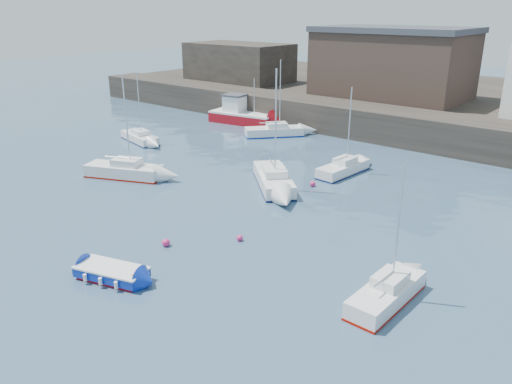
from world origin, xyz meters
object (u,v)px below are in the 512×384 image
Objects in this scene: buoy_near at (166,246)px; buoy_far at (313,186)px; sailboat_c at (387,293)px; sailboat_e at (140,137)px; sailboat_b at (273,179)px; fishing_boat at (241,114)px; blue_dinghy at (112,272)px; sailboat_a at (124,170)px; sailboat_h at (274,131)px; buoy_mid at (240,241)px; sailboat_f at (343,168)px.

buoy_near is 1.06× the size of buoy_far.
sailboat_e reaches higher than sailboat_c.
sailboat_b is 16.08m from sailboat_c.
sailboat_b is (15.93, -14.58, -0.43)m from fishing_boat.
sailboat_b is (-2.22, 15.57, 0.18)m from blue_dinghy.
sailboat_a reaches higher than sailboat_e.
buoy_far is at bearing -41.77° from sailboat_h.
sailboat_e is 15.82× the size of buoy_far.
fishing_boat is at bearing 141.14° from sailboat_c.
sailboat_a is 1.03× the size of sailboat_h.
sailboat_h reaches higher than sailboat_e.
sailboat_b is at bearing 116.20° from buoy_mid.
sailboat_f is at bearing 67.01° from sailboat_b.
sailboat_a is 1.16× the size of sailboat_e.
blue_dinghy is 35.20m from fishing_boat.
blue_dinghy is at bearing -79.41° from buoy_near.
blue_dinghy is at bearing -149.35° from sailboat_c.
sailboat_a is 12.95m from buoy_near.
sailboat_a is at bearing 141.40° from blue_dinghy.
sailboat_f is 15.01× the size of buoy_near.
sailboat_b reaches higher than sailboat_c.
fishing_boat is at bearing 80.79° from sailboat_e.
buoy_far is at bearing 86.68° from buoy_near.
fishing_boat is at bearing 131.10° from buoy_mid.
blue_dinghy is at bearing -105.10° from buoy_mid.
blue_dinghy is 12.91m from sailboat_c.
fishing_boat is 18.90× the size of buoy_far.
sailboat_h is 24.60m from buoy_mid.
sailboat_e reaches higher than blue_dinghy.
buoy_mid is (14.25, -2.70, -0.55)m from sailboat_a.
buoy_far is at bearing -0.14° from sailboat_e.
sailboat_a reaches higher than sailboat_c.
sailboat_h is (-11.55, 27.72, 0.12)m from blue_dinghy.
blue_dinghy reaches higher than buoy_far.
sailboat_c is at bearing -53.67° from sailboat_f.
blue_dinghy is 26.69m from sailboat_e.
sailboat_c reaches higher than buoy_near.
sailboat_c is 0.95× the size of sailboat_f.
sailboat_b is 18.08m from sailboat_e.
buoy_near is at bearing -82.75° from sailboat_b.
fishing_boat is 22.09× the size of buoy_mid.
buoy_far is (20.23, -0.05, -0.44)m from sailboat_e.
sailboat_b reaches higher than buoy_near.
buoy_near is at bearing -56.33° from fishing_boat.
sailboat_c is (11.11, 6.58, 0.11)m from blue_dinghy.
fishing_boat is 30.55m from buoy_mid.
blue_dinghy is 0.49× the size of sailboat_a.
buoy_mid is (1.69, -14.22, -0.47)m from sailboat_f.
buoy_mid is (1.93, 7.14, -0.37)m from blue_dinghy.
fishing_boat is 1.19× the size of sailboat_e.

